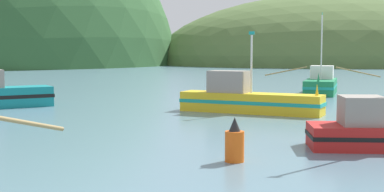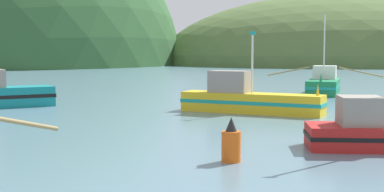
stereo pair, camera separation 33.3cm
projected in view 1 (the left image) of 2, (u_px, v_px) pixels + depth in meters
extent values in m
ellipsoid|color=#516B38|center=(347.00, 64.00, 151.88)|extent=(107.71, 86.17, 38.81)
cube|color=gray|center=(362.00, 111.00, 21.53)|extent=(1.94, 2.00, 1.14)
cube|color=#197A47|center=(321.00, 87.00, 48.15)|extent=(5.15, 7.20, 1.29)
cube|color=teal|center=(321.00, 86.00, 48.15)|extent=(5.20, 7.27, 0.23)
cone|color=#197A47|center=(318.00, 77.00, 45.11)|extent=(0.27, 0.27, 0.70)
cube|color=silver|center=(322.00, 72.00, 49.14)|extent=(2.54, 2.44, 1.19)
cylinder|color=silver|center=(322.00, 47.00, 47.82)|extent=(0.12, 0.12, 5.65)
cube|color=teal|center=(322.00, 14.00, 47.57)|extent=(0.18, 0.34, 0.20)
cylinder|color=#997F4C|center=(358.00, 72.00, 47.12)|extent=(3.45, 1.70, 0.91)
cylinder|color=#997F4C|center=(286.00, 71.00, 48.96)|extent=(3.45, 1.70, 0.91)
cube|color=gold|center=(250.00, 103.00, 33.76)|extent=(8.43, 6.33, 1.24)
cube|color=teal|center=(250.00, 102.00, 33.75)|extent=(8.52, 6.39, 0.22)
cone|color=gold|center=(317.00, 90.00, 31.94)|extent=(0.28, 0.28, 0.70)
cube|color=gray|center=(229.00, 82.00, 34.27)|extent=(2.82, 2.53, 1.36)
cylinder|color=silver|center=(251.00, 64.00, 33.53)|extent=(0.12, 0.12, 3.58)
cube|color=teal|center=(252.00, 33.00, 33.37)|extent=(0.32, 0.22, 0.20)
cylinder|color=#E55914|center=(235.00, 147.00, 19.07)|extent=(0.68, 0.68, 1.08)
cone|color=black|center=(235.00, 124.00, 19.00)|extent=(0.41, 0.41, 0.50)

